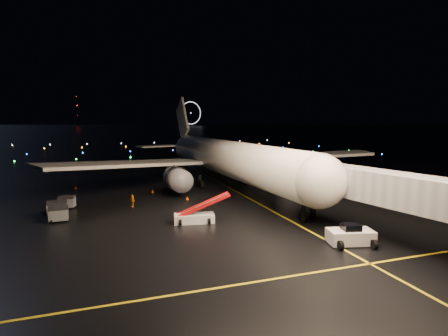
{
  "coord_description": "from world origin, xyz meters",
  "views": [
    {
      "loc": [
        -7.27,
        -31.15,
        11.17
      ],
      "look_at": [
        7.29,
        12.0,
        5.0
      ],
      "focal_mm": 28.0,
      "sensor_mm": 36.0,
      "label": 1
    }
  ],
  "objects_px": {
    "pushback_tug": "(351,234)",
    "baggage_cart_0": "(67,202)",
    "baggage_cart_2": "(57,209)",
    "belt_loader": "(194,209)",
    "airliner": "(219,138)",
    "baggage_cart_1": "(59,214)",
    "crew_c": "(132,201)"
  },
  "relations": [
    {
      "from": "crew_c",
      "to": "baggage_cart_0",
      "type": "height_order",
      "value": "crew_c"
    },
    {
      "from": "airliner",
      "to": "crew_c",
      "type": "height_order",
      "value": "airliner"
    },
    {
      "from": "airliner",
      "to": "baggage_cart_1",
      "type": "xyz_separation_m",
      "value": [
        -24.06,
        -16.2,
        -7.4
      ]
    },
    {
      "from": "belt_loader",
      "to": "baggage_cart_2",
      "type": "height_order",
      "value": "belt_loader"
    },
    {
      "from": "pushback_tug",
      "to": "crew_c",
      "type": "bearing_deg",
      "value": 144.31
    },
    {
      "from": "belt_loader",
      "to": "crew_c",
      "type": "relative_size",
      "value": 3.95
    },
    {
      "from": "crew_c",
      "to": "baggage_cart_1",
      "type": "height_order",
      "value": "baggage_cart_1"
    },
    {
      "from": "airliner",
      "to": "baggage_cart_0",
      "type": "distance_m",
      "value": 26.84
    },
    {
      "from": "pushback_tug",
      "to": "baggage_cart_0",
      "type": "height_order",
      "value": "pushback_tug"
    },
    {
      "from": "crew_c",
      "to": "baggage_cart_2",
      "type": "bearing_deg",
      "value": -102.83
    },
    {
      "from": "baggage_cart_0",
      "to": "baggage_cart_2",
      "type": "bearing_deg",
      "value": -87.53
    },
    {
      "from": "airliner",
      "to": "baggage_cart_1",
      "type": "bearing_deg",
      "value": -149.86
    },
    {
      "from": "crew_c",
      "to": "airliner",
      "type": "bearing_deg",
      "value": 100.63
    },
    {
      "from": "crew_c",
      "to": "baggage_cart_0",
      "type": "distance_m",
      "value": 8.25
    },
    {
      "from": "pushback_tug",
      "to": "baggage_cart_0",
      "type": "xyz_separation_m",
      "value": [
        -25.84,
        22.65,
        -0.15
      ]
    },
    {
      "from": "belt_loader",
      "to": "airliner",
      "type": "bearing_deg",
      "value": 74.66
    },
    {
      "from": "airliner",
      "to": "pushback_tug",
      "type": "height_order",
      "value": "airliner"
    },
    {
      "from": "pushback_tug",
      "to": "baggage_cart_1",
      "type": "height_order",
      "value": "pushback_tug"
    },
    {
      "from": "belt_loader",
      "to": "baggage_cart_1",
      "type": "height_order",
      "value": "belt_loader"
    },
    {
      "from": "crew_c",
      "to": "baggage_cart_1",
      "type": "relative_size",
      "value": 0.81
    },
    {
      "from": "pushback_tug",
      "to": "baggage_cart_2",
      "type": "bearing_deg",
      "value": 158.51
    },
    {
      "from": "baggage_cart_1",
      "to": "baggage_cart_2",
      "type": "distance_m",
      "value": 2.33
    },
    {
      "from": "belt_loader",
      "to": "baggage_cart_0",
      "type": "xyz_separation_m",
      "value": [
        -13.97,
        11.49,
        -0.76
      ]
    },
    {
      "from": "crew_c",
      "to": "pushback_tug",
      "type": "bearing_deg",
      "value": 14.33
    },
    {
      "from": "belt_loader",
      "to": "baggage_cart_0",
      "type": "distance_m",
      "value": 18.1
    },
    {
      "from": "airliner",
      "to": "baggage_cart_0",
      "type": "xyz_separation_m",
      "value": [
        -23.78,
        -9.95,
        -7.45
      ]
    },
    {
      "from": "airliner",
      "to": "belt_loader",
      "type": "distance_m",
      "value": 24.52
    },
    {
      "from": "baggage_cart_0",
      "to": "baggage_cart_1",
      "type": "height_order",
      "value": "baggage_cart_1"
    },
    {
      "from": "baggage_cart_0",
      "to": "baggage_cart_2",
      "type": "height_order",
      "value": "baggage_cart_2"
    },
    {
      "from": "baggage_cart_1",
      "to": "airliner",
      "type": "bearing_deg",
      "value": 29.97
    },
    {
      "from": "belt_loader",
      "to": "crew_c",
      "type": "height_order",
      "value": "belt_loader"
    },
    {
      "from": "airliner",
      "to": "baggage_cart_0",
      "type": "relative_size",
      "value": 31.0
    }
  ]
}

